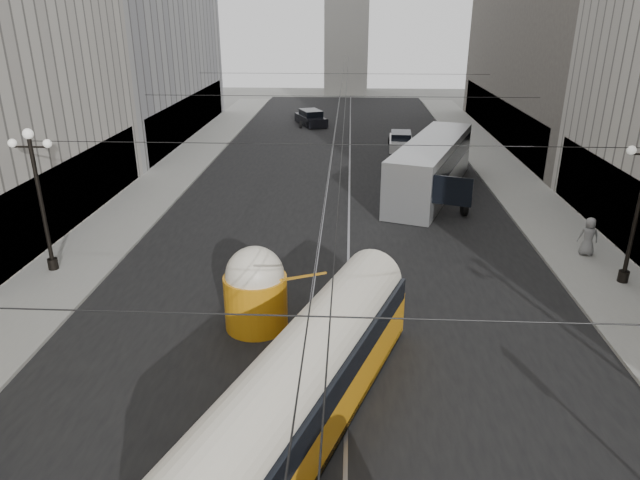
# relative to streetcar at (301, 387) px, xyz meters

# --- Properties ---
(road) EXTENTS (20.00, 85.00, 0.02)m
(road) POSITION_rel_streetcar_xyz_m (0.50, 24.60, -1.58)
(road) COLOR black
(road) RESTS_ON ground
(sidewalk_left) EXTENTS (4.00, 72.00, 0.15)m
(sidewalk_left) POSITION_rel_streetcar_xyz_m (-11.50, 28.10, -1.50)
(sidewalk_left) COLOR gray
(sidewalk_left) RESTS_ON ground
(sidewalk_right) EXTENTS (4.00, 72.00, 0.15)m
(sidewalk_right) POSITION_rel_streetcar_xyz_m (12.50, 28.10, -1.50)
(sidewalk_right) COLOR gray
(sidewalk_right) RESTS_ON ground
(rail_left) EXTENTS (0.12, 85.00, 0.04)m
(rail_left) POSITION_rel_streetcar_xyz_m (-0.25, 24.60, -1.58)
(rail_left) COLOR gray
(rail_left) RESTS_ON ground
(rail_right) EXTENTS (0.12, 85.00, 0.04)m
(rail_right) POSITION_rel_streetcar_xyz_m (1.25, 24.60, -1.58)
(rail_right) COLOR gray
(rail_right) RESTS_ON ground
(lamppost_left_mid) EXTENTS (1.86, 0.44, 6.37)m
(lamppost_left_mid) POSITION_rel_streetcar_xyz_m (-12.10, 10.10, 2.17)
(lamppost_left_mid) COLOR black
(lamppost_left_mid) RESTS_ON sidewalk_left
(lamppost_right_mid) EXTENTS (1.86, 0.44, 6.37)m
(lamppost_right_mid) POSITION_rel_streetcar_xyz_m (13.10, 10.10, 2.17)
(lamppost_right_mid) COLOR black
(lamppost_right_mid) RESTS_ON sidewalk_right
(catenary) EXTENTS (25.00, 72.00, 0.23)m
(catenary) POSITION_rel_streetcar_xyz_m (0.62, 23.59, 4.30)
(catenary) COLOR black
(catenary) RESTS_ON ground
(streetcar) EXTENTS (6.63, 14.02, 3.23)m
(streetcar) POSITION_rel_streetcar_xyz_m (0.00, 0.00, 0.00)
(streetcar) COLOR orange
(streetcar) RESTS_ON ground
(city_bus) EXTENTS (7.09, 13.92, 3.41)m
(city_bus) POSITION_rel_streetcar_xyz_m (6.50, 23.36, 0.29)
(city_bus) COLOR #9EA1A3
(city_bus) RESTS_ON ground
(sedan_white_far) EXTENTS (2.17, 4.69, 1.44)m
(sedan_white_far) POSITION_rel_streetcar_xyz_m (5.58, 35.93, -0.92)
(sedan_white_far) COLOR silver
(sedan_white_far) RESTS_ON ground
(sedan_dark_far) EXTENTS (3.76, 5.35, 1.56)m
(sedan_dark_far) POSITION_rel_streetcar_xyz_m (-2.83, 46.44, -0.87)
(sedan_dark_far) COLOR black
(sedan_dark_far) RESTS_ON ground
(pedestrian_sidewalk_right) EXTENTS (0.98, 0.68, 1.86)m
(pedestrian_sidewalk_right) POSITION_rel_streetcar_xyz_m (12.61, 13.02, -0.50)
(pedestrian_sidewalk_right) COLOR slate
(pedestrian_sidewalk_right) RESTS_ON sidewalk_right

